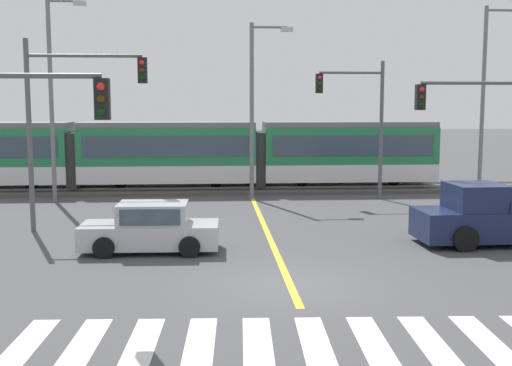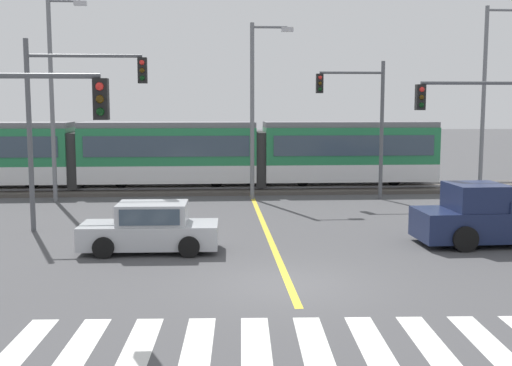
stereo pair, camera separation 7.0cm
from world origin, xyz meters
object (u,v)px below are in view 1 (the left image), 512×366
Objects in this scene: light_rail_tram at (168,152)px; street_lamp_east at (488,89)px; street_lamp_west at (54,89)px; traffic_light_mid_left at (67,107)px; pickup_truck at (496,218)px; street_lamp_centre at (256,100)px; traffic_light_far_right at (360,111)px; traffic_light_mid_right at (489,124)px; sedan_crossing at (151,229)px; traffic_light_near_left at (1,142)px.

light_rail_tram is 3.04× the size of street_lamp_east.
street_lamp_west is (-4.95, -3.21, 3.18)m from light_rail_tram.
traffic_light_mid_left is 20.05m from street_lamp_east.
pickup_truck is 19.91m from street_lamp_west.
street_lamp_centre is (-7.10, 10.46, 3.86)m from pickup_truck.
traffic_light_mid_right is at bearing -69.50° from traffic_light_far_right.
street_lamp_west is at bearing 155.00° from traffic_light_mid_right.
sedan_crossing is 12.50m from traffic_light_mid_right.
traffic_light_mid_right reaches higher than pickup_truck.
traffic_light_near_left is 24.45m from street_lamp_east.
light_rail_tram is at bearing 137.38° from traffic_light_mid_right.
traffic_light_mid_left reaches higher than sedan_crossing.
street_lamp_west is at bearing -147.09° from light_rail_tram.
street_lamp_east is at bearing 68.33° from pickup_truck.
traffic_light_mid_right is at bearing -3.00° from traffic_light_mid_left.
traffic_light_mid_left is at bearing 131.83° from sedan_crossing.
street_lamp_centre is 0.90× the size of street_lamp_east.
sedan_crossing is 0.51× the size of street_lamp_centre.
traffic_light_far_right is at bearing 110.50° from traffic_light_mid_right.
traffic_light_near_left is at bearing -86.78° from traffic_light_mid_left.
traffic_light_mid_left is 0.74× the size of street_lamp_east.
light_rail_tram is at bearing 74.94° from traffic_light_mid_left.
light_rail_tram is at bearing 130.12° from pickup_truck.
traffic_light_mid_right is 0.63× the size of street_lamp_east.
pickup_truck is (11.45, -13.60, -1.20)m from light_rail_tram.
street_lamp_east reaches higher than traffic_light_far_right.
street_lamp_west reaches higher than street_lamp_centre.
traffic_light_mid_left reaches higher than traffic_light_far_right.
traffic_light_mid_right reaches higher than light_rail_tram.
traffic_light_near_left is (-11.59, -15.72, -0.52)m from traffic_light_far_right.
street_lamp_west reaches higher than traffic_light_mid_right.
pickup_truck is at bearing 1.73° from sedan_crossing.
street_lamp_east is (18.54, 7.59, 0.81)m from traffic_light_mid_left.
traffic_light_mid_left is at bearing -134.56° from street_lamp_centre.
traffic_light_near_left is at bearing -126.40° from traffic_light_far_right.
light_rail_tram is 4.81× the size of traffic_light_mid_right.
traffic_light_mid_left reaches higher than light_rail_tram.
sedan_crossing is at bearing -110.28° from street_lamp_centre.
sedan_crossing is 6.03m from traffic_light_mid_left.
street_lamp_west is 1.02× the size of street_lamp_east.
light_rail_tram is 14.00m from sedan_crossing.
traffic_light_far_right is at bearing -4.43° from street_lamp_centre.
street_lamp_centre is (7.15, 7.26, 0.27)m from traffic_light_mid_left.
street_lamp_centre is at bearing 45.44° from traffic_light_mid_left.
traffic_light_mid_left is at bearing 177.00° from traffic_light_mid_right.
pickup_truck is at bearing 22.31° from traffic_light_near_left.
traffic_light_far_right is at bearing 53.60° from traffic_light_near_left.
traffic_light_near_left is at bearing -80.61° from street_lamp_west.
pickup_truck is 0.80× the size of traffic_light_mid_left.
traffic_light_mid_left is 7.55m from street_lamp_west.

